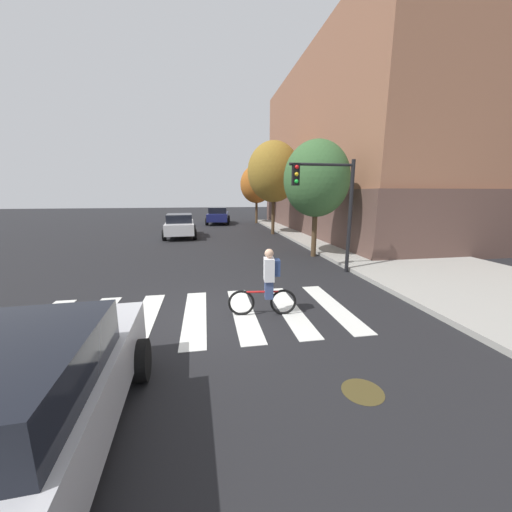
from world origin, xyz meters
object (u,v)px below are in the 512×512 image
Objects in this scene: sedan_near at (12,410)px; cyclist at (268,283)px; sedan_mid at (180,225)px; traffic_light_near at (330,197)px; street_tree_mid at (274,172)px; fire_hydrant at (363,246)px; street_tree_far at (256,184)px; sedan_far at (218,215)px; street_tree_near at (316,179)px; manhole_cover at (363,391)px.

sedan_near is 5.10m from cyclist.
sedan_mid is 2.79× the size of cyclist.
street_tree_mid reaches higher than traffic_light_near.
fire_hydrant is at bearing 44.82° from cyclist.
cyclist is at bearing -99.31° from street_tree_far.
street_tree_mid is at bearing -91.50° from street_tree_far.
traffic_light_near is 0.63× the size of street_tree_mid.
sedan_far is 0.92× the size of street_tree_near.
sedan_near is at bearing -90.77° from sedan_mid.
traffic_light_near is at bearing -80.67° from sedan_far.
cyclist is 23.56m from street_tree_far.
street_tree_far is at bearing 97.18° from fire_hydrant.
fire_hydrant is 3.89m from street_tree_near.
street_tree_mid reaches higher than cyclist.
street_tree_far is at bearing 87.92° from traffic_light_near.
street_tree_far is at bearing -0.70° from sedan_far.
sedan_far is at bearing 92.18° from manhole_cover.
traffic_light_near is (6.30, -10.78, 2.03)m from sedan_mid.
sedan_mid is at bearing 137.66° from fire_hydrant.
cyclist is at bearing -77.24° from sedan_mid.
street_tree_mid is (7.03, 18.37, 3.71)m from sedan_near.
street_tree_near is 0.93× the size of street_tree_far.
traffic_light_near reaches higher than cyclist.
street_tree_near reaches higher than cyclist.
street_tree_far is (0.10, 16.57, 0.27)m from street_tree_near.
fire_hydrant is at bearing -70.49° from sedan_far.
sedan_near is 27.04m from sedan_far.
traffic_light_near is 5.38× the size of fire_hydrant.
sedan_far is 0.86× the size of street_tree_far.
street_tree_near reaches higher than traffic_light_near.
sedan_near is (-4.31, -0.64, 0.82)m from manhole_cover.
sedan_mid is 11.66m from street_tree_far.
cyclist is at bearing -119.60° from street_tree_near.
manhole_cover is 26.60m from street_tree_far.
cyclist is 5.06m from traffic_light_near.
sedan_mid is 0.95× the size of sedan_far.
cyclist is 0.25× the size of street_tree_mid.
street_tree_mid is (-0.12, 8.16, 0.89)m from street_tree_near.
cyclist is 2.19× the size of fire_hydrant.
sedan_mid reaches higher than fire_hydrant.
manhole_cover is 0.38× the size of cyclist.
street_tree_near is (-2.26, 0.58, 3.12)m from fire_hydrant.
street_tree_mid is (2.72, 17.74, 4.53)m from manhole_cover.
street_tree_near is (3.68, 6.48, 2.80)m from cyclist.
street_tree_near is at bearing 54.99° from sedan_near.
street_tree_mid is at bearing -66.30° from sedan_far.
sedan_mid reaches higher than sedan_near.
sedan_mid is at bearing 89.23° from sedan_near.
sedan_near is at bearing -110.93° from street_tree_mid.
sedan_near is 0.93× the size of sedan_far.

